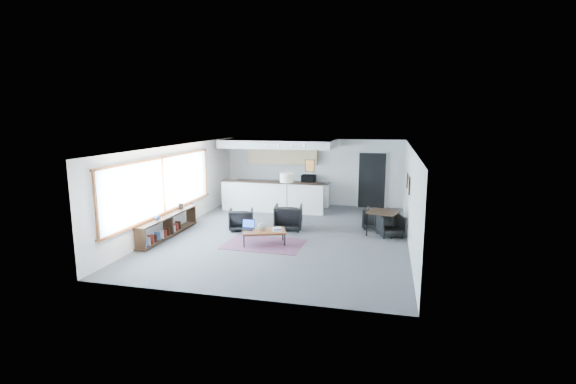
% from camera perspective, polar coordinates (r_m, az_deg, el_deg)
% --- Properties ---
extents(room, '(7.02, 9.02, 2.62)m').
position_cam_1_polar(room, '(12.18, -0.26, 0.06)').
color(room, '#4C4C4E').
rests_on(room, ground).
extents(window, '(0.10, 5.95, 1.66)m').
position_cam_1_polar(window, '(12.62, -16.72, 0.70)').
color(window, '#8CBFFF').
rests_on(window, room).
extents(console, '(0.35, 3.00, 0.80)m').
position_cam_1_polar(console, '(12.65, -16.15, -4.49)').
color(console, black).
rests_on(console, floor).
extents(kitchenette, '(4.20, 1.96, 2.60)m').
position_cam_1_polar(kitchenette, '(16.02, -1.28, 2.82)').
color(kitchenette, white).
rests_on(kitchenette, floor).
extents(doorway, '(1.10, 0.12, 2.15)m').
position_cam_1_polar(doorway, '(16.25, 11.40, 1.65)').
color(doorway, black).
rests_on(doorway, room).
extents(track_light, '(1.60, 0.07, 0.15)m').
position_cam_1_polar(track_light, '(14.30, -0.47, 6.55)').
color(track_light, silver).
rests_on(track_light, room).
extents(wall_art_lower, '(0.03, 0.38, 0.48)m').
position_cam_1_polar(wall_art_lower, '(12.21, 16.22, 0.86)').
color(wall_art_lower, black).
rests_on(wall_art_lower, room).
extents(wall_art_upper, '(0.03, 0.34, 0.44)m').
position_cam_1_polar(wall_art_upper, '(13.50, 15.97, 1.54)').
color(wall_art_upper, black).
rests_on(wall_art_upper, room).
extents(kilim_rug, '(2.17, 1.51, 0.01)m').
position_cam_1_polar(kilim_rug, '(11.58, -3.31, -7.10)').
color(kilim_rug, '#552E42').
rests_on(kilim_rug, floor).
extents(coffee_table, '(1.33, 1.01, 0.39)m').
position_cam_1_polar(coffee_table, '(11.48, -3.33, -5.42)').
color(coffee_table, brown).
rests_on(coffee_table, floor).
extents(laptop, '(0.36, 0.30, 0.25)m').
position_cam_1_polar(laptop, '(11.65, -5.50, -4.69)').
color(laptop, black).
rests_on(laptop, coffee_table).
extents(ceramic_pot, '(0.23, 0.23, 0.23)m').
position_cam_1_polar(ceramic_pot, '(11.43, -3.62, -4.75)').
color(ceramic_pot, gray).
rests_on(ceramic_pot, coffee_table).
extents(book_stack, '(0.34, 0.31, 0.09)m').
position_cam_1_polar(book_stack, '(11.44, -1.47, -5.10)').
color(book_stack, silver).
rests_on(book_stack, coffee_table).
extents(coaster, '(0.12, 0.12, 0.01)m').
position_cam_1_polar(coaster, '(11.29, -3.25, -5.53)').
color(coaster, '#E5590C').
rests_on(coaster, coffee_table).
extents(armchair_left, '(0.86, 0.82, 0.72)m').
position_cam_1_polar(armchair_left, '(12.95, -6.43, -3.63)').
color(armchair_left, black).
rests_on(armchair_left, floor).
extents(armchair_right, '(0.94, 0.90, 0.86)m').
position_cam_1_polar(armchair_right, '(12.91, 0.04, -3.30)').
color(armchair_right, black).
rests_on(armchair_right, floor).
extents(floor_lamp, '(0.60, 0.60, 1.60)m').
position_cam_1_polar(floor_lamp, '(13.89, -0.15, 1.72)').
color(floor_lamp, black).
rests_on(floor_lamp, floor).
extents(dining_table, '(1.00, 1.00, 0.70)m').
position_cam_1_polar(dining_table, '(12.64, 12.87, -2.87)').
color(dining_table, black).
rests_on(dining_table, floor).
extents(dining_chair_near, '(0.76, 0.74, 0.61)m').
position_cam_1_polar(dining_chair_near, '(12.58, 13.77, -4.54)').
color(dining_chair_near, black).
rests_on(dining_chair_near, floor).
extents(dining_chair_far, '(0.69, 0.66, 0.61)m').
position_cam_1_polar(dining_chair_far, '(13.28, 11.93, -3.69)').
color(dining_chair_far, black).
rests_on(dining_chair_far, floor).
extents(microwave, '(0.55, 0.34, 0.36)m').
position_cam_1_polar(microwave, '(16.24, 2.83, 1.96)').
color(microwave, black).
rests_on(microwave, kitchenette).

